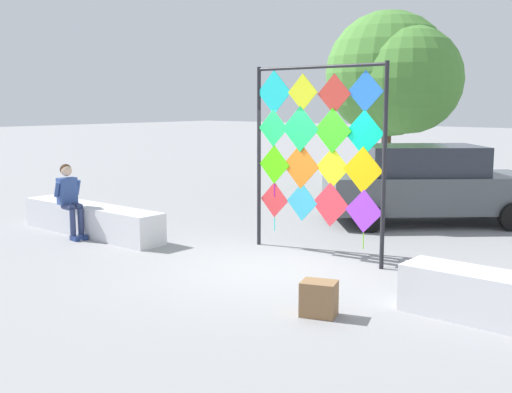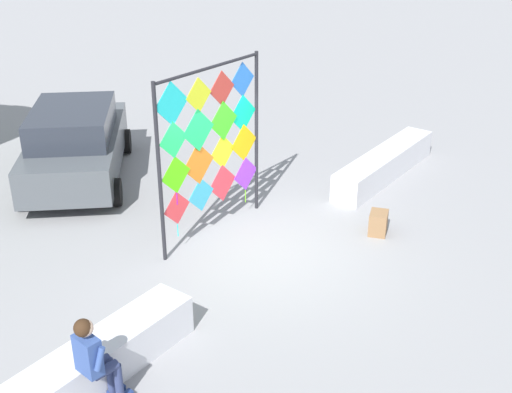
% 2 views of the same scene
% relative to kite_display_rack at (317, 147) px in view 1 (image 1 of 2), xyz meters
% --- Properties ---
extents(ground, '(120.00, 120.00, 0.00)m').
position_rel_kite_display_rack_xyz_m(ground, '(-0.05, -1.19, -1.90)').
color(ground, gray).
extents(plaza_ledge_left, '(3.77, 0.64, 0.61)m').
position_rel_kite_display_rack_xyz_m(plaza_ledge_left, '(-4.48, -1.43, -1.60)').
color(plaza_ledge_left, silver).
rests_on(plaza_ledge_left, ground).
extents(kite_display_rack, '(2.70, 0.16, 3.28)m').
position_rel_kite_display_rack_xyz_m(kite_display_rack, '(0.00, 0.00, 0.00)').
color(kite_display_rack, '#232328').
rests_on(kite_display_rack, ground).
extents(seated_vendor, '(0.66, 0.54, 1.45)m').
position_rel_kite_display_rack_xyz_m(seated_vendor, '(-4.53, -1.88, -1.05)').
color(seated_vendor, navy).
rests_on(seated_vendor, ground).
extents(parked_car, '(4.53, 4.38, 1.71)m').
position_rel_kite_display_rack_xyz_m(parked_car, '(0.11, 4.08, -1.03)').
color(parked_car, '#4C5156').
rests_on(parked_car, ground).
extents(cardboard_box_large, '(0.52, 0.46, 0.44)m').
position_rel_kite_display_rack_xyz_m(cardboard_box_large, '(1.83, -2.57, -1.68)').
color(cardboard_box_large, olive).
rests_on(cardboard_box_large, ground).
extents(tree_palm_like, '(4.26, 3.74, 5.35)m').
position_rel_kite_display_rack_xyz_m(tree_palm_like, '(-3.04, 8.36, 1.55)').
color(tree_palm_like, brown).
rests_on(tree_palm_like, ground).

